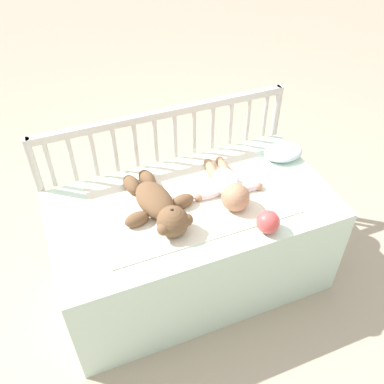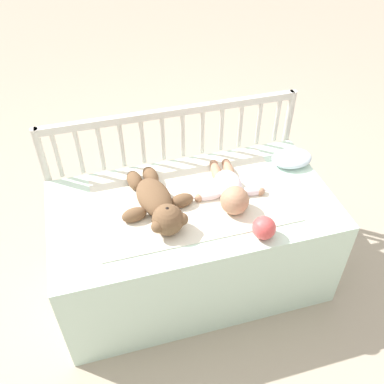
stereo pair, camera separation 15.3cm
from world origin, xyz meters
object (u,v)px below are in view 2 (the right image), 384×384
object	(u,v)px
baby	(230,189)
teddy_bear	(157,203)
small_pillow	(292,158)
toy_ball	(264,228)

from	to	relation	value
baby	teddy_bear	bearing A→B (deg)	-178.66
teddy_bear	small_pillow	size ratio (longest dim) A/B	2.27
teddy_bear	baby	size ratio (longest dim) A/B	1.16
teddy_bear	baby	bearing A→B (deg)	1.34
baby	small_pillow	size ratio (longest dim) A/B	1.95
baby	small_pillow	bearing A→B (deg)	21.42
baby	toy_ball	distance (m)	0.27
baby	small_pillow	distance (m)	0.41
teddy_bear	toy_ball	size ratio (longest dim) A/B	4.72
teddy_bear	toy_ball	bearing A→B (deg)	-34.00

